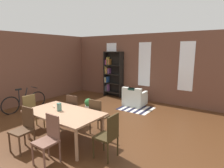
# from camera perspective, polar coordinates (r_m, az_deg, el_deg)

# --- Properties ---
(ground_plane) EXTENTS (10.90, 10.90, 0.00)m
(ground_plane) POSITION_cam_1_polar(r_m,az_deg,el_deg) (5.14, -11.30, -15.12)
(ground_plane) COLOR #4B2A16
(back_wall_brick) EXTENTS (8.38, 0.12, 2.88)m
(back_wall_brick) POSITION_cam_1_polar(r_m,az_deg,el_deg) (8.21, 10.10, 4.97)
(back_wall_brick) COLOR brown
(back_wall_brick) RESTS_ON ground
(left_wall_brick) EXTENTS (0.12, 9.39, 2.88)m
(left_wall_brick) POSITION_cam_1_polar(r_m,az_deg,el_deg) (7.84, -31.29, 3.35)
(left_wall_brick) COLOR brown
(left_wall_brick) RESTS_ON ground
(window_pane_0) EXTENTS (0.55, 0.02, 1.87)m
(window_pane_0) POSITION_cam_1_polar(r_m,az_deg,el_deg) (8.99, -0.17, 6.51)
(window_pane_0) COLOR white
(window_pane_1) EXTENTS (0.55, 0.02, 1.87)m
(window_pane_1) POSITION_cam_1_polar(r_m,az_deg,el_deg) (8.14, 9.92, 5.94)
(window_pane_1) COLOR white
(window_pane_2) EXTENTS (0.55, 0.02, 1.87)m
(window_pane_2) POSITION_cam_1_polar(r_m,az_deg,el_deg) (7.59, 21.87, 5.03)
(window_pane_2) COLOR white
(dining_table) EXTENTS (1.89, 1.07, 0.74)m
(dining_table) POSITION_cam_1_polar(r_m,az_deg,el_deg) (4.66, -14.60, -9.16)
(dining_table) COLOR #9D7254
(dining_table) RESTS_ON ground
(vase_on_table) EXTENTS (0.11, 0.11, 0.19)m
(vase_on_table) POSITION_cam_1_polar(r_m,az_deg,el_deg) (4.72, -15.92, -6.81)
(vase_on_table) COLOR #4C7266
(vase_on_table) RESTS_ON dining_table
(tealight_candle_0) EXTENTS (0.04, 0.04, 0.04)m
(tealight_candle_0) POSITION_cam_1_polar(r_m,az_deg,el_deg) (5.02, -17.41, -6.73)
(tealight_candle_0) COLOR silver
(tealight_candle_0) RESTS_ON dining_table
(dining_chair_far_left) EXTENTS (0.44, 0.44, 0.95)m
(dining_chair_far_left) POSITION_cam_1_polar(r_m,az_deg,el_deg) (5.48, -11.39, -7.69)
(dining_chair_far_left) COLOR #3E291B
(dining_chair_far_left) RESTS_ON ground
(dining_chair_far_right) EXTENTS (0.42, 0.42, 0.95)m
(dining_chair_far_right) POSITION_cam_1_polar(r_m,az_deg,el_deg) (4.94, -4.40, -9.57)
(dining_chair_far_right) COLOR #432F1C
(dining_chair_far_right) RESTS_ON ground
(dining_chair_head_left) EXTENTS (0.41, 0.41, 0.95)m
(dining_chair_head_left) POSITION_cam_1_polar(r_m,az_deg,el_deg) (5.72, -23.34, -7.58)
(dining_chair_head_left) COLOR brown
(dining_chair_head_left) RESTS_ON ground
(dining_chair_near_right) EXTENTS (0.40, 0.40, 0.95)m
(dining_chair_near_right) POSITION_cam_1_polar(r_m,az_deg,el_deg) (3.97, -18.88, -15.32)
(dining_chair_near_right) COLOR brown
(dining_chair_near_right) RESTS_ON ground
(dining_chair_head_right) EXTENTS (0.40, 0.40, 0.95)m
(dining_chair_head_right) POSITION_cam_1_polar(r_m,az_deg,el_deg) (3.88, -1.07, -15.33)
(dining_chair_head_right) COLOR #322612
(dining_chair_head_right) RESTS_ON ground
(dining_chair_near_left) EXTENTS (0.43, 0.43, 0.95)m
(dining_chair_near_left) POSITION_cam_1_polar(r_m,az_deg,el_deg) (4.64, -25.39, -11.96)
(dining_chair_near_left) COLOR #482E1C
(dining_chair_near_left) RESTS_ON ground
(bookshelf_tall) EXTENTS (0.94, 0.33, 2.13)m
(bookshelf_tall) POSITION_cam_1_polar(r_m,az_deg,el_deg) (8.79, 0.09, 3.14)
(bookshelf_tall) COLOR black
(bookshelf_tall) RESTS_ON ground
(armchair_white) EXTENTS (0.85, 0.85, 0.75)m
(armchair_white) POSITION_cam_1_polar(r_m,az_deg,el_deg) (7.55, 6.93, -4.36)
(armchair_white) COLOR silver
(armchair_white) RESTS_ON ground
(bicycle_second) EXTENTS (0.44, 1.65, 0.88)m
(bicycle_second) POSITION_cam_1_polar(r_m,az_deg,el_deg) (7.55, -25.29, -4.98)
(bicycle_second) COLOR black
(bicycle_second) RESTS_ON ground
(potted_plant_by_shelf) EXTENTS (0.29, 0.29, 0.46)m
(potted_plant_by_shelf) POSITION_cam_1_polar(r_m,az_deg,el_deg) (6.86, -7.22, -6.22)
(potted_plant_by_shelf) COLOR silver
(potted_plant_by_shelf) RESTS_ON ground
(striped_rug) EXTENTS (1.20, 1.04, 0.01)m
(striped_rug) POSITION_cam_1_polar(r_m,az_deg,el_deg) (7.18, 7.36, -7.45)
(striped_rug) COLOR #1E1E33
(striped_rug) RESTS_ON ground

